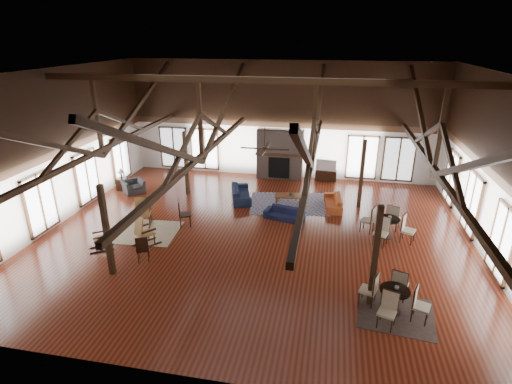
% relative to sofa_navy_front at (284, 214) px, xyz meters
% --- Properties ---
extents(floor, '(16.00, 16.00, 0.00)m').
position_rel_sofa_navy_front_xyz_m(floor, '(-0.91, -1.60, -0.24)').
color(floor, maroon).
rests_on(floor, ground).
extents(ceiling, '(16.00, 14.00, 0.02)m').
position_rel_sofa_navy_front_xyz_m(ceiling, '(-0.91, -1.60, 5.76)').
color(ceiling, black).
rests_on(ceiling, wall_back).
extents(wall_back, '(16.00, 0.02, 6.00)m').
position_rel_sofa_navy_front_xyz_m(wall_back, '(-0.91, 5.40, 2.76)').
color(wall_back, silver).
rests_on(wall_back, floor).
extents(wall_front, '(16.00, 0.02, 6.00)m').
position_rel_sofa_navy_front_xyz_m(wall_front, '(-0.91, -8.60, 2.76)').
color(wall_front, silver).
rests_on(wall_front, floor).
extents(wall_left, '(0.02, 14.00, 6.00)m').
position_rel_sofa_navy_front_xyz_m(wall_left, '(-8.91, -1.60, 2.76)').
color(wall_left, silver).
rests_on(wall_left, floor).
extents(wall_right, '(0.02, 14.00, 6.00)m').
position_rel_sofa_navy_front_xyz_m(wall_right, '(7.09, -1.60, 2.76)').
color(wall_right, silver).
rests_on(wall_right, floor).
extents(roof_truss, '(15.60, 14.07, 3.14)m').
position_rel_sofa_navy_front_xyz_m(roof_truss, '(-0.91, -1.60, 3.79)').
color(roof_truss, black).
rests_on(roof_truss, wall_back).
extents(post_grid, '(8.16, 7.16, 3.05)m').
position_rel_sofa_navy_front_xyz_m(post_grid, '(-0.91, -1.60, 1.28)').
color(post_grid, black).
rests_on(post_grid, floor).
extents(fireplace, '(2.50, 0.69, 2.60)m').
position_rel_sofa_navy_front_xyz_m(fireplace, '(-0.91, 5.07, 1.05)').
color(fireplace, '#756359').
rests_on(fireplace, floor).
extents(ceiling_fan, '(1.60, 1.60, 0.75)m').
position_rel_sofa_navy_front_xyz_m(ceiling_fan, '(-0.41, -2.60, 3.49)').
color(ceiling_fan, black).
rests_on(ceiling_fan, roof_truss).
extents(sofa_navy_front, '(1.77, 1.01, 0.49)m').
position_rel_sofa_navy_front_xyz_m(sofa_navy_front, '(0.00, 0.00, 0.00)').
color(sofa_navy_front, '#141939').
rests_on(sofa_navy_front, floor).
extents(sofa_navy_left, '(2.21, 1.37, 0.60)m').
position_rel_sofa_navy_front_xyz_m(sofa_navy_left, '(-2.25, 1.74, 0.06)').
color(sofa_navy_left, '#131B34').
rests_on(sofa_navy_left, floor).
extents(sofa_orange, '(1.84, 0.85, 0.52)m').
position_rel_sofa_navy_front_xyz_m(sofa_orange, '(1.96, 1.59, 0.02)').
color(sofa_orange, '#AE4B21').
rests_on(sofa_orange, floor).
extents(coffee_table, '(1.30, 0.78, 0.47)m').
position_rel_sofa_navy_front_xyz_m(coffee_table, '(-0.00, 1.51, 0.17)').
color(coffee_table, brown).
rests_on(coffee_table, floor).
extents(vase, '(0.18, 0.18, 0.17)m').
position_rel_sofa_navy_front_xyz_m(vase, '(0.07, 1.50, 0.31)').
color(vase, '#B2B2B2').
rests_on(vase, coffee_table).
extents(armchair, '(1.26, 1.27, 0.62)m').
position_rel_sofa_navy_front_xyz_m(armchair, '(-7.55, 1.56, 0.07)').
color(armchair, '#29292B').
rests_on(armchair, floor).
extents(side_table_lamp, '(0.45, 0.45, 1.15)m').
position_rel_sofa_navy_front_xyz_m(side_table_lamp, '(-8.27, 1.80, 0.19)').
color(side_table_lamp, black).
rests_on(side_table_lamp, floor).
extents(rocking_chair_a, '(0.76, 1.05, 1.22)m').
position_rel_sofa_navy_front_xyz_m(rocking_chair_a, '(-5.47, -1.65, 0.33)').
color(rocking_chair_a, brown).
rests_on(rocking_chair_a, floor).
extents(rocking_chair_b, '(0.96, 1.04, 1.20)m').
position_rel_sofa_navy_front_xyz_m(rocking_chair_b, '(-4.73, -3.23, 0.32)').
color(rocking_chair_b, brown).
rests_on(rocking_chair_b, floor).
extents(rocking_chair_c, '(0.93, 0.82, 1.06)m').
position_rel_sofa_navy_front_xyz_m(rocking_chair_c, '(-6.02, -3.69, 0.26)').
color(rocking_chair_c, brown).
rests_on(rocking_chair_c, floor).
extents(side_chair_a, '(0.61, 0.61, 1.10)m').
position_rel_sofa_navy_front_xyz_m(side_chair_a, '(-3.91, -1.45, 0.39)').
color(side_chair_a, black).
rests_on(side_chair_a, floor).
extents(side_chair_b, '(0.53, 0.53, 0.97)m').
position_rel_sofa_navy_front_xyz_m(side_chair_b, '(-4.24, -4.25, 0.32)').
color(side_chair_b, black).
rests_on(side_chair_b, floor).
extents(cafe_table_near, '(1.93, 1.93, 0.99)m').
position_rel_sofa_navy_front_xyz_m(cafe_table_near, '(3.69, -5.36, 0.25)').
color(cafe_table_near, black).
rests_on(cafe_table_near, floor).
extents(cafe_table_far, '(2.05, 2.05, 1.06)m').
position_rel_sofa_navy_front_xyz_m(cafe_table_far, '(3.99, -0.82, 0.29)').
color(cafe_table_far, black).
rests_on(cafe_table_far, floor).
extents(cup_near, '(0.14, 0.14, 0.09)m').
position_rel_sofa_navy_front_xyz_m(cup_near, '(3.74, -5.32, 0.52)').
color(cup_near, '#B2B2B2').
rests_on(cup_near, cafe_table_near).
extents(cup_far, '(0.14, 0.14, 0.09)m').
position_rel_sofa_navy_front_xyz_m(cup_far, '(4.05, -0.79, 0.57)').
color(cup_far, '#B2B2B2').
rests_on(cup_far, cafe_table_far).
extents(tv_console, '(1.09, 0.41, 0.54)m').
position_rel_sofa_navy_front_xyz_m(tv_console, '(1.53, 5.15, 0.03)').
color(tv_console, black).
rests_on(tv_console, floor).
extents(television, '(1.06, 0.27, 0.60)m').
position_rel_sofa_navy_front_xyz_m(television, '(1.53, 5.15, 0.60)').
color(television, '#B2B2B2').
rests_on(television, tv_console).
extents(rug_tan, '(2.82, 2.28, 0.01)m').
position_rel_sofa_navy_front_xyz_m(rug_tan, '(-5.27, -2.22, -0.24)').
color(rug_tan, tan).
rests_on(rug_tan, floor).
extents(rug_navy, '(3.83, 3.10, 0.01)m').
position_rel_sofa_navy_front_xyz_m(rug_navy, '(0.01, 1.65, -0.24)').
color(rug_navy, '#1A1947').
rests_on(rug_navy, floor).
extents(rug_dark, '(2.20, 2.04, 0.01)m').
position_rel_sofa_navy_front_xyz_m(rug_dark, '(3.79, -5.44, -0.24)').
color(rug_dark, black).
rests_on(rug_dark, floor).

